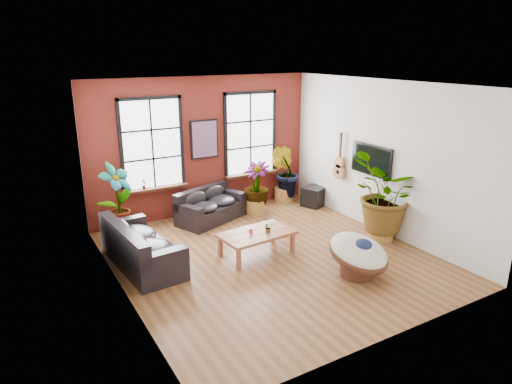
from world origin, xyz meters
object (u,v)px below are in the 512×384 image
Objects in this scene: sofa_back at (210,206)px; coffee_table at (257,235)px; sofa_left at (139,247)px; papasan_chair at (359,254)px.

sofa_back is 2.33m from coffee_table.
coffee_table is (2.27, -0.70, 0.03)m from sofa_left.
coffee_table is at bearing 102.47° from papasan_chair.
papasan_chair is at bearing -130.63° from sofa_left.
sofa_left is 2.38m from coffee_table.
sofa_back reaches higher than coffee_table.
coffee_table is at bearing -112.01° from sofa_left.
papasan_chair is (3.45, -2.49, 0.04)m from sofa_left.
sofa_left is (-2.27, -1.63, 0.04)m from sofa_back.
sofa_left is 1.45× the size of coffee_table.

